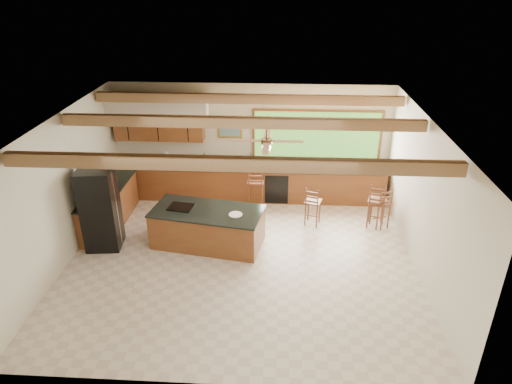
{
  "coord_description": "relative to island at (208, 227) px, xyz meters",
  "views": [
    {
      "loc": [
        0.78,
        -8.03,
        5.54
      ],
      "look_at": [
        0.27,
        0.8,
        1.21
      ],
      "focal_mm": 32.0,
      "sensor_mm": 36.0,
      "label": 1
    }
  ],
  "objects": [
    {
      "name": "refrigerator",
      "position": [
        -2.27,
        -0.22,
        0.5
      ],
      "size": [
        0.78,
        0.77,
        1.84
      ],
      "rotation": [
        0.0,
        0.0,
        0.1
      ],
      "color": "black",
      "rests_on": "ground"
    },
    {
      "name": "bar_stool_b",
      "position": [
        2.36,
        0.96,
        0.17
      ],
      "size": [
        0.45,
        0.45,
        1.0
      ],
      "rotation": [
        0.0,
        0.0,
        -0.31
      ],
      "color": "brown",
      "rests_on": "ground"
    },
    {
      "name": "bar_stool_a",
      "position": [
        0.95,
        1.79,
        0.27
      ],
      "size": [
        0.42,
        0.42,
        1.17
      ],
      "rotation": [
        0.0,
        0.0,
        -0.01
      ],
      "color": "brown",
      "rests_on": "ground"
    },
    {
      "name": "island",
      "position": [
        0.0,
        0.0,
        0.0
      ],
      "size": [
        2.56,
        1.53,
        0.85
      ],
      "rotation": [
        0.0,
        0.0,
        -0.17
      ],
      "color": "brown",
      "rests_on": "ground"
    },
    {
      "name": "counter_run",
      "position": [
        -0.04,
        1.92,
        0.04
      ],
      "size": [
        7.12,
        3.1,
        1.24
      ],
      "color": "brown",
      "rests_on": "ground"
    },
    {
      "name": "bar_stool_c",
      "position": [
        3.86,
        0.94,
        0.26
      ],
      "size": [
        0.51,
        0.51,
        1.15
      ],
      "rotation": [
        0.0,
        0.0,
        -0.29
      ],
      "color": "brown",
      "rests_on": "ground"
    },
    {
      "name": "ground",
      "position": [
        0.78,
        -0.6,
        -0.42
      ],
      "size": [
        7.2,
        7.2,
        0.0
      ],
      "primitive_type": "plane",
      "color": "beige",
      "rests_on": "ground"
    },
    {
      "name": "bar_stool_d",
      "position": [
        3.95,
        0.94,
        0.21
      ],
      "size": [
        0.49,
        0.49,
        1.06
      ],
      "rotation": [
        0.0,
        0.0,
        0.35
      ],
      "color": "brown",
      "rests_on": "ground"
    },
    {
      "name": "room_shell",
      "position": [
        0.61,
        0.05,
        1.79
      ],
      "size": [
        7.27,
        6.54,
        3.02
      ],
      "color": "beige",
      "rests_on": "ground"
    }
  ]
}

